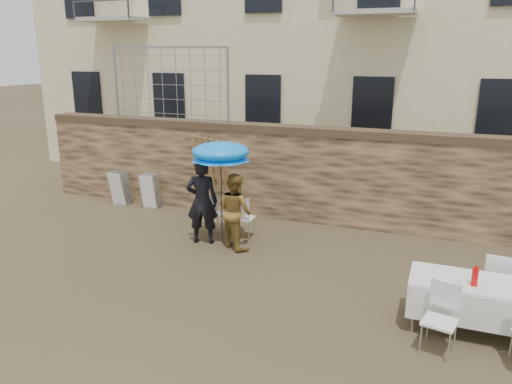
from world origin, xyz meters
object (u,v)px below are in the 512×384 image
(umbrella, at_px, (221,155))
(couple_chair_right, at_px, (243,217))
(chair_stack_left, at_px, (124,186))
(banquet_table, at_px, (488,286))
(table_chair_front_left, at_px, (440,320))
(soda_bottle, at_px, (475,277))
(couple_chair_left, at_px, (214,213))
(chair_stack_right, at_px, (153,189))
(man_suit, at_px, (202,201))
(woman_dress, at_px, (235,211))
(table_chair_back, at_px, (497,281))

(umbrella, bearing_deg, couple_chair_right, 56.31)
(chair_stack_left, bearing_deg, banquet_table, -22.20)
(table_chair_front_left, bearing_deg, soda_bottle, 68.61)
(couple_chair_left, height_order, chair_stack_right, couple_chair_left)
(man_suit, bearing_deg, woman_dress, 163.49)
(table_chair_back, xyz_separation_m, chair_stack_right, (-7.92, 2.72, -0.02))
(couple_chair_left, distance_m, table_chair_front_left, 5.64)
(woman_dress, relative_size, table_chair_back, 1.63)
(man_suit, relative_size, woman_dress, 1.15)
(couple_chair_left, bearing_deg, chair_stack_left, -18.56)
(couple_chair_right, height_order, chair_stack_left, couple_chair_right)
(umbrella, xyz_separation_m, couple_chair_left, (-0.40, 0.45, -1.42))
(couple_chair_left, xyz_separation_m, couple_chair_right, (0.70, 0.00, 0.00))
(banquet_table, relative_size, table_chair_back, 2.19)
(table_chair_front_left, xyz_separation_m, chair_stack_right, (-7.12, 4.27, -0.02))
(woman_dress, height_order, soda_bottle, woman_dress)
(couple_chair_right, bearing_deg, banquet_table, 152.72)
(table_chair_back, relative_size, chair_stack_left, 1.04)
(man_suit, relative_size, umbrella, 0.89)
(banquet_table, xyz_separation_m, table_chair_back, (0.20, 0.80, -0.25))
(umbrella, bearing_deg, chair_stack_left, 155.05)
(couple_chair_left, relative_size, table_chair_back, 1.00)
(man_suit, height_order, banquet_table, man_suit)
(table_chair_front_left, bearing_deg, couple_chair_left, 159.95)
(man_suit, height_order, chair_stack_left, man_suit)
(woman_dress, bearing_deg, chair_stack_right, 0.10)
(man_suit, xyz_separation_m, table_chair_back, (5.56, -0.92, -0.42))
(umbrella, xyz_separation_m, table_chair_back, (5.16, -1.02, -1.42))
(umbrella, relative_size, couple_chair_left, 2.10)
(banquet_table, bearing_deg, chair_stack_left, 157.80)
(couple_chair_left, relative_size, banquet_table, 0.46)
(chair_stack_left, height_order, chair_stack_right, same)
(table_chair_front_left, height_order, chair_stack_left, table_chair_front_left)
(woman_dress, height_order, table_chair_back, woman_dress)
(woman_dress, distance_m, chair_stack_left, 4.40)
(woman_dress, distance_m, couple_chair_right, 0.63)
(umbrella, distance_m, chair_stack_left, 4.28)
(couple_chair_right, bearing_deg, woman_dress, 93.83)
(couple_chair_left, xyz_separation_m, banquet_table, (5.36, -2.27, 0.25))
(woman_dress, distance_m, umbrella, 1.18)
(chair_stack_right, bearing_deg, soda_bottle, -26.00)
(soda_bottle, distance_m, table_chair_front_left, 0.84)
(umbrella, relative_size, couple_chair_right, 2.10)
(umbrella, bearing_deg, chair_stack_right, 148.31)
(couple_chair_right, xyz_separation_m, table_chair_back, (4.86, -1.47, 0.00))
(soda_bottle, bearing_deg, chair_stack_left, 156.46)
(woman_dress, xyz_separation_m, banquet_table, (4.61, -1.72, -0.05))
(table_chair_front_left, bearing_deg, banquet_table, 63.64)
(couple_chair_right, xyz_separation_m, soda_bottle, (4.46, -2.42, 0.43))
(woman_dress, xyz_separation_m, umbrella, (-0.35, 0.10, 1.12))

